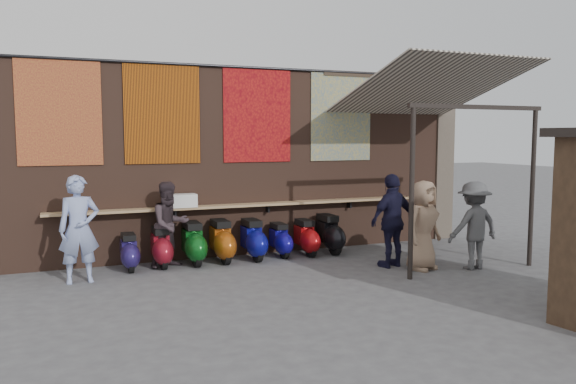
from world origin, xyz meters
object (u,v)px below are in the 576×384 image
object	(u,v)px
scooter_stool_2	(193,243)
shopper_tan	(423,225)
shelf_box	(180,201)
scooter_stool_3	(222,241)
scooter_stool_4	(253,240)
shopper_grey	(474,225)
diner_left	(79,229)
diner_right	(170,225)
shopper_navy	(393,221)
scooter_stool_1	(161,247)
scooter_stool_5	(280,240)
scooter_stool_7	(329,234)
scooter_stool_0	(129,252)
scooter_stool_6	(306,238)

from	to	relation	value
scooter_stool_2	shopper_tan	size ratio (longest dim) A/B	0.52
shelf_box	scooter_stool_3	distance (m)	1.17
scooter_stool_4	shopper_grey	size ratio (longest dim) A/B	0.52
diner_left	diner_right	bearing A→B (deg)	14.99
scooter_stool_4	shopper_navy	bearing A→B (deg)	-35.43
scooter_stool_1	diner_right	xyz separation A→B (m)	(0.16, -0.08, 0.45)
scooter_stool_3	scooter_stool_5	distance (m)	1.28
scooter_stool_1	diner_right	size ratio (longest dim) A/B	0.48
scooter_stool_1	scooter_stool_7	world-z (taller)	scooter_stool_7
scooter_stool_0	scooter_stool_4	distance (m)	2.49
scooter_stool_1	shopper_tan	distance (m)	5.09
scooter_stool_7	shopper_navy	size ratio (longest dim) A/B	0.48
shopper_tan	scooter_stool_4	bearing A→B (deg)	122.59
scooter_stool_0	scooter_stool_3	distance (m)	1.83
scooter_stool_5	scooter_stool_1	bearing A→B (deg)	179.84
shopper_tan	diner_right	bearing A→B (deg)	134.96
scooter_stool_4	scooter_stool_6	bearing A→B (deg)	-0.69
scooter_stool_5	diner_left	world-z (taller)	diner_left
scooter_stool_0	diner_right	distance (m)	0.92
scooter_stool_6	diner_right	bearing A→B (deg)	-179.96
scooter_stool_5	shopper_navy	world-z (taller)	shopper_navy
diner_right	shelf_box	bearing A→B (deg)	30.01
scooter_stool_0	shopper_tan	world-z (taller)	shopper_tan
diner_left	shopper_grey	world-z (taller)	diner_left
scooter_stool_7	shopper_navy	world-z (taller)	shopper_navy
shelf_box	scooter_stool_4	size ratio (longest dim) A/B	0.73
scooter_stool_3	diner_left	size ratio (longest dim) A/B	0.48
scooter_stool_3	shopper_tan	distance (m)	4.00
scooter_stool_5	scooter_stool_6	world-z (taller)	scooter_stool_6
scooter_stool_2	scooter_stool_5	distance (m)	1.87
diner_left	scooter_stool_3	bearing A→B (deg)	8.99
shelf_box	diner_right	bearing A→B (deg)	-130.37
scooter_stool_1	scooter_stool_5	xyz separation A→B (m)	(2.50, -0.01, -0.03)
shopper_tan	scooter_stool_7	bearing A→B (deg)	94.64
scooter_stool_1	shopper_grey	world-z (taller)	shopper_grey
scooter_stool_1	scooter_stool_6	world-z (taller)	scooter_stool_1
scooter_stool_4	shopper_navy	size ratio (longest dim) A/B	0.48
shopper_tan	scooter_stool_2	bearing A→B (deg)	131.82
scooter_stool_2	scooter_stool_1	bearing A→B (deg)	177.94
scooter_stool_4	shopper_navy	distance (m)	2.88
scooter_stool_1	shopper_tan	xyz separation A→B (m)	(4.60, -2.12, 0.47)
scooter_stool_6	shopper_tan	world-z (taller)	shopper_tan
scooter_stool_1	scooter_stool_7	xyz separation A→B (m)	(3.63, -0.05, 0.03)
scooter_stool_7	diner_right	size ratio (longest dim) A/B	0.52
scooter_stool_7	scooter_stool_5	bearing A→B (deg)	177.75
scooter_stool_4	scooter_stool_5	bearing A→B (deg)	4.96
scooter_stool_5	shopper_grey	world-z (taller)	shopper_grey
scooter_stool_6	diner_left	distance (m)	4.64
scooter_stool_5	shopper_tan	xyz separation A→B (m)	(2.10, -2.12, 0.50)
shopper_navy	shopper_grey	xyz separation A→B (m)	(1.35, -0.73, -0.07)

